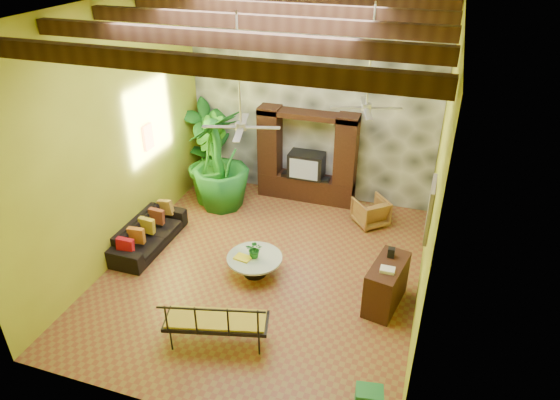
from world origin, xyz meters
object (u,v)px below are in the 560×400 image
(side_console, at_px, (386,285))
(ceiling_fan_back, at_px, (367,96))
(entertainment_center, at_px, (307,163))
(ceiling_fan_front, at_px, (241,114))
(iron_bench, at_px, (214,321))
(sofa, at_px, (148,233))
(green_bin, at_px, (369,398))
(tall_plant_b, at_px, (208,160))
(tall_plant_c, at_px, (220,160))
(tall_plant_a, at_px, (208,145))
(coffee_table, at_px, (255,263))
(wicker_armchair, at_px, (371,212))

(side_console, bearing_deg, ceiling_fan_back, 130.89)
(entertainment_center, height_order, ceiling_fan_front, ceiling_fan_front)
(ceiling_fan_back, distance_m, iron_bench, 4.72)
(sofa, height_order, green_bin, sofa)
(entertainment_center, height_order, iron_bench, entertainment_center)
(ceiling_fan_front, bearing_deg, side_console, 2.91)
(tall_plant_b, bearing_deg, ceiling_fan_front, -52.80)
(ceiling_fan_back, bearing_deg, iron_bench, -116.32)
(ceiling_fan_back, xyz_separation_m, tall_plant_c, (-3.44, 0.92, -2.18))
(tall_plant_a, xyz_separation_m, coffee_table, (2.46, -3.19, -0.90))
(tall_plant_b, distance_m, iron_bench, 5.02)
(ceiling_fan_front, xyz_separation_m, wicker_armchair, (1.94, 2.81, -3.08))
(ceiling_fan_back, height_order, tall_plant_c, ceiling_fan_back)
(sofa, bearing_deg, wicker_armchair, -61.35)
(green_bin, bearing_deg, side_console, 92.36)
(ceiling_fan_back, distance_m, tall_plant_b, 4.65)
(ceiling_fan_front, bearing_deg, coffee_table, 72.22)
(wicker_armchair, bearing_deg, iron_bench, 27.83)
(wicker_armchair, relative_size, green_bin, 1.79)
(tall_plant_c, xyz_separation_m, green_bin, (4.38, -4.69, -1.05))
(ceiling_fan_front, xyz_separation_m, ceiling_fan_back, (1.80, 1.60, 0.00))
(tall_plant_c, relative_size, coffee_table, 2.23)
(entertainment_center, bearing_deg, ceiling_fan_back, -50.43)
(ceiling_fan_back, bearing_deg, sofa, -164.80)
(ceiling_fan_front, height_order, side_console, ceiling_fan_front)
(wicker_armchair, bearing_deg, side_console, 64.09)
(tall_plant_c, xyz_separation_m, iron_bench, (1.78, -4.28, -0.69))
(wicker_armchair, relative_size, tall_plant_a, 0.30)
(wicker_armchair, bearing_deg, tall_plant_b, -39.41)
(side_console, distance_m, green_bin, 2.32)
(tall_plant_c, bearing_deg, tall_plant_b, 154.60)
(ceiling_fan_back, distance_m, coffee_table, 3.84)
(tall_plant_b, bearing_deg, entertainment_center, 19.79)
(iron_bench, bearing_deg, wicker_armchair, 54.25)
(entertainment_center, height_order, side_console, entertainment_center)
(sofa, height_order, tall_plant_a, tall_plant_a)
(ceiling_fan_back, distance_m, green_bin, 5.05)
(entertainment_center, height_order, ceiling_fan_back, ceiling_fan_back)
(tall_plant_a, relative_size, side_console, 2.07)
(tall_plant_a, height_order, tall_plant_b, tall_plant_a)
(wicker_armchair, bearing_deg, ceiling_fan_front, 14.72)
(wicker_armchair, xyz_separation_m, green_bin, (0.80, -4.98, -0.15))
(side_console, bearing_deg, tall_plant_b, 162.19)
(ceiling_fan_front, relative_size, tall_plant_c, 0.76)
(ceiling_fan_back, relative_size, coffee_table, 1.70)
(tall_plant_c, height_order, coffee_table, tall_plant_c)
(entertainment_center, relative_size, green_bin, 6.11)
(tall_plant_b, height_order, tall_plant_c, tall_plant_c)
(entertainment_center, height_order, tall_plant_c, tall_plant_c)
(ceiling_fan_back, height_order, side_console, ceiling_fan_back)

